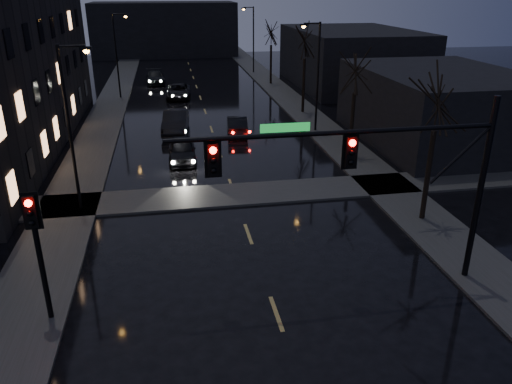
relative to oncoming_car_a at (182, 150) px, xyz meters
name	(u,v)px	position (x,y,z in m)	size (l,w,h in m)	color
sidewalk_left	(103,124)	(-5.97, 10.20, -0.66)	(3.00, 140.00, 0.12)	#2D2D2B
sidewalk_right	(307,115)	(11.03, 10.20, -0.66)	(3.00, 140.00, 0.12)	#2D2D2B
sidewalk_cross	(235,195)	(2.53, -6.30, -0.66)	(40.00, 3.00, 0.12)	#2D2D2B
commercial_right_near	(439,107)	(18.03, 1.20, 1.78)	(10.00, 14.00, 5.00)	black
commercial_right_far	(351,58)	(19.53, 23.20, 2.28)	(12.00, 18.00, 6.00)	black
far_block	(165,29)	(-0.47, 53.20, 3.28)	(22.00, 10.00, 8.00)	black
signal_mast	(385,163)	(6.37, -15.81, 4.14)	(11.11, 0.41, 7.00)	black
signal_pole_left	(37,240)	(-4.97, -15.81, 2.29)	(0.35, 0.41, 4.53)	black
tree_near	(440,90)	(10.93, -10.80, 5.49)	(3.52, 3.52, 8.08)	black
tree_mid_a	(356,65)	(10.93, -0.80, 5.10)	(3.30, 3.30, 7.58)	black
tree_mid_b	(305,34)	(10.93, 11.20, 5.88)	(3.74, 3.74, 8.59)	black
tree_far	(271,28)	(10.93, 25.20, 5.34)	(3.43, 3.43, 7.88)	black
streetlight_l_near	(72,116)	(-5.06, -6.80, 4.05)	(1.53, 0.28, 8.00)	black
streetlight_l_far	(118,49)	(-5.06, 20.20, 4.05)	(1.53, 0.28, 8.00)	black
streetlight_r_mid	(315,68)	(10.11, 5.20, 4.05)	(1.53, 0.28, 8.00)	black
streetlight_r_far	(252,34)	(10.11, 33.20, 4.05)	(1.53, 0.28, 8.00)	black
oncoming_car_a	(182,150)	(0.00, 0.00, 0.00)	(1.71, 4.25, 1.45)	black
oncoming_car_b	(176,122)	(-0.21, 6.78, 0.10)	(1.75, 5.03, 1.66)	black
oncoming_car_c	(178,91)	(0.39, 19.46, -0.04)	(2.28, 4.95, 1.37)	black
oncoming_car_d	(155,77)	(-1.93, 27.86, -0.01)	(2.02, 4.96, 1.44)	black
lead_car	(237,125)	(4.33, 5.64, -0.05)	(1.44, 4.12, 1.36)	black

